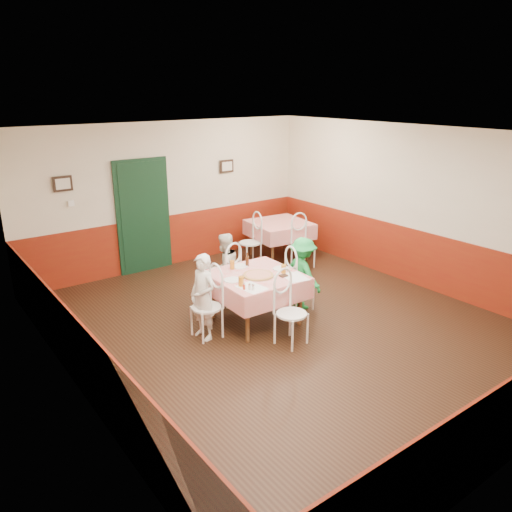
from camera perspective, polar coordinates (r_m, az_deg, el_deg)
floor at (r=7.56m, az=3.13°, el=-7.92°), size 7.00×7.00×0.00m
ceiling at (r=6.78m, az=3.56°, el=13.74°), size 7.00×7.00×0.00m
back_wall at (r=9.90m, az=-9.82°, el=6.88°), size 6.00×0.10×2.80m
left_wall at (r=5.70m, az=-20.56°, el=-2.90°), size 0.10×7.00×2.80m
right_wall at (r=9.20m, az=17.91°, el=5.35°), size 0.10×7.00×2.80m
wainscot_back at (r=10.11m, az=-9.51°, el=1.87°), size 6.00×0.03×1.00m
wainscot_left at (r=6.08m, az=-19.45°, el=-10.79°), size 0.03×7.00×1.00m
wainscot_right at (r=9.43m, az=17.32°, el=0.02°), size 0.03×7.00×1.00m
door at (r=9.69m, az=-12.74°, el=4.30°), size 0.96×0.06×2.10m
picture_left at (r=9.07m, az=-21.23°, el=7.71°), size 0.32×0.03×0.26m
picture_right at (r=10.42m, az=-3.38°, el=10.21°), size 0.32×0.03×0.26m
thermostat at (r=9.16m, az=-20.38°, el=5.67°), size 0.10×0.03×0.10m
main_table at (r=7.52m, az=-0.00°, el=-4.88°), size 1.26×1.26×0.77m
second_table at (r=10.39m, az=2.66°, el=1.85°), size 1.24×1.24×0.77m
chair_left at (r=7.08m, az=-5.69°, el=-5.87°), size 0.43×0.43×0.90m
chair_right at (r=7.97m, az=5.03°, el=-2.97°), size 0.49×0.49×0.90m
chair_far at (r=8.15m, az=-3.42°, el=-2.42°), size 0.50×0.50×0.90m
chair_near at (r=6.87m, az=4.08°, el=-6.62°), size 0.48×0.48×0.90m
chair_second_a at (r=9.93m, az=-0.69°, el=1.52°), size 0.47×0.47×0.90m
chair_second_b at (r=9.82m, az=5.43°, el=1.24°), size 0.47×0.47×0.90m
pizza at (r=7.31m, az=0.26°, el=-2.19°), size 0.46×0.46×0.03m
plate_left at (r=7.16m, az=-2.70°, el=-2.75°), size 0.26×0.26×0.01m
plate_right at (r=7.60m, az=2.88°, el=-1.45°), size 0.26×0.26×0.01m
plate_far at (r=7.69m, az=-1.85°, el=-1.18°), size 0.26×0.26×0.01m
glass_a at (r=6.93m, az=-1.71°, el=-2.91°), size 0.08×0.08×0.14m
glass_b at (r=7.41m, az=3.18°, el=-1.50°), size 0.08×0.08×0.13m
glass_c at (r=7.59m, az=-2.73°, el=-1.02°), size 0.07×0.07×0.13m
beer_bottle at (r=7.69m, az=-1.01°, el=-0.48°), size 0.06×0.06×0.20m
shaker_a at (r=6.81m, az=-0.74°, el=-3.54°), size 0.04×0.04×0.09m
shaker_b at (r=6.79m, az=-0.34°, el=-3.60°), size 0.04×0.04×0.09m
shaker_c at (r=6.82m, az=-1.38°, el=-3.51°), size 0.04×0.04×0.09m
menu_left at (r=6.90m, az=-0.48°, el=-3.63°), size 0.34×0.43×0.00m
menu_right at (r=7.30m, az=4.47°, el=-2.40°), size 0.39×0.46×0.00m
wallet at (r=7.31m, az=3.16°, el=-2.26°), size 0.11×0.09×0.02m
diner_left at (r=6.99m, az=-6.09°, el=-4.70°), size 0.36×0.49×1.24m
diner_far at (r=8.14m, az=-3.62°, el=-1.42°), size 0.64×0.53×1.17m
diner_right at (r=7.95m, az=5.34°, el=-1.99°), size 0.44×0.76×1.17m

